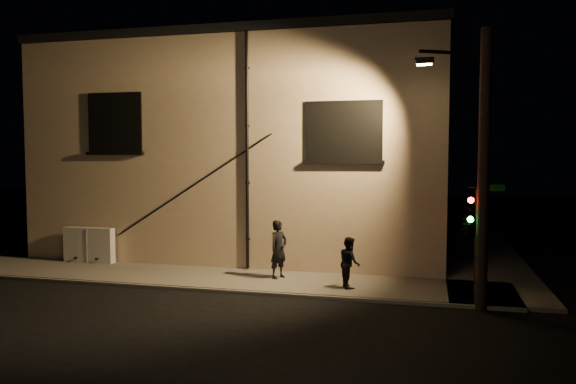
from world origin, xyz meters
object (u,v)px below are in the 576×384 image
(utility_cabinet, at_px, (89,245))
(pedestrian_b, at_px, (350,262))
(traffic_signal, at_px, (470,223))
(streetlamp_pole, at_px, (480,163))
(pedestrian_a, at_px, (279,249))

(utility_cabinet, height_order, pedestrian_b, pedestrian_b)
(traffic_signal, distance_m, streetlamp_pole, 1.69)
(pedestrian_a, distance_m, traffic_signal, 6.23)
(pedestrian_b, xyz_separation_m, traffic_signal, (3.43, -0.87, 1.41))
(utility_cabinet, distance_m, pedestrian_a, 7.72)
(pedestrian_a, distance_m, streetlamp_pole, 7.00)
(utility_cabinet, distance_m, traffic_signal, 13.87)
(pedestrian_a, bearing_deg, pedestrian_b, -77.66)
(traffic_signal, bearing_deg, pedestrian_b, 165.71)
(pedestrian_b, bearing_deg, traffic_signal, -125.13)
(utility_cabinet, height_order, streetlamp_pole, streetlamp_pole)
(traffic_signal, height_order, streetlamp_pole, streetlamp_pole)
(pedestrian_b, bearing_deg, streetlamp_pole, -127.19)
(pedestrian_b, height_order, streetlamp_pole, streetlamp_pole)
(utility_cabinet, relative_size, pedestrian_b, 1.28)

